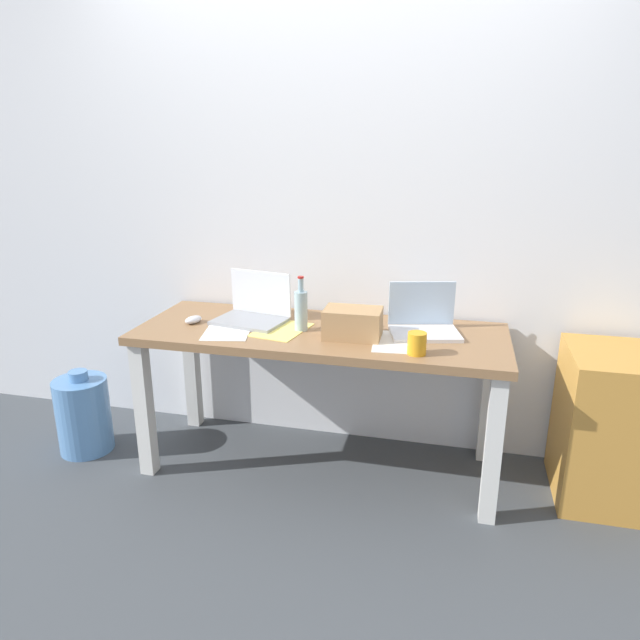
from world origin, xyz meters
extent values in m
plane|color=#42474C|center=(0.00, 0.00, 0.00)|extent=(8.00, 8.00, 0.00)
cube|color=white|center=(0.00, 0.38, 1.30)|extent=(5.20, 0.08, 2.60)
cube|color=olive|center=(0.00, 0.00, 0.71)|extent=(1.75, 0.64, 0.04)
cube|color=silver|center=(-0.81, -0.26, 0.34)|extent=(0.07, 0.07, 0.69)
cube|color=silver|center=(0.81, -0.26, 0.34)|extent=(0.07, 0.07, 0.69)
cube|color=silver|center=(-0.81, 0.26, 0.34)|extent=(0.07, 0.07, 0.69)
cube|color=silver|center=(0.81, 0.26, 0.34)|extent=(0.07, 0.07, 0.69)
cube|color=gray|center=(-0.36, 0.02, 0.74)|extent=(0.37, 0.29, 0.02)
cube|color=white|center=(-0.34, 0.14, 0.85)|extent=(0.33, 0.08, 0.22)
cube|color=silver|center=(0.49, 0.04, 0.74)|extent=(0.36, 0.29, 0.02)
cube|color=silver|center=(0.46, 0.15, 0.85)|extent=(0.31, 0.09, 0.21)
cylinder|color=#99B7C1|center=(-0.09, -0.02, 0.82)|extent=(0.06, 0.06, 0.19)
cylinder|color=#99B7C1|center=(-0.09, -0.02, 0.95)|extent=(0.03, 0.03, 0.06)
cylinder|color=#B21E19|center=(-0.09, -0.02, 0.98)|extent=(0.03, 0.03, 0.01)
ellipsoid|color=silver|center=(-0.63, -0.04, 0.74)|extent=(0.09, 0.11, 0.03)
cube|color=tan|center=(0.17, -0.06, 0.79)|extent=(0.26, 0.18, 0.13)
cylinder|color=gold|center=(0.47, -0.21, 0.77)|extent=(0.08, 0.08, 0.09)
cube|color=#F4E06B|center=(-0.18, -0.04, 0.73)|extent=(0.26, 0.33, 0.00)
cube|color=white|center=(0.37, -0.08, 0.73)|extent=(0.23, 0.31, 0.00)
cube|color=white|center=(-0.42, -0.11, 0.73)|extent=(0.27, 0.33, 0.00)
cylinder|color=#598CC6|center=(-1.25, -0.14, 0.20)|extent=(0.28, 0.28, 0.40)
cylinder|color=#598CC6|center=(-1.25, -0.14, 0.43)|extent=(0.10, 0.10, 0.05)
cube|color=#C68938|center=(1.32, 0.06, 0.35)|extent=(0.40, 0.48, 0.71)
camera|label=1|loc=(0.61, -2.51, 1.59)|focal=32.19mm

